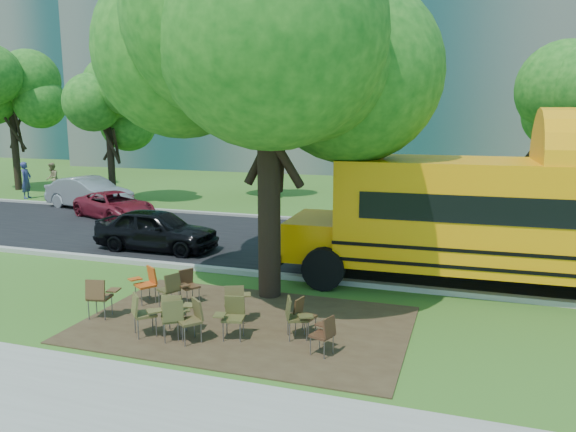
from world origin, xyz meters
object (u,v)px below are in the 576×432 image
(chair_7, at_px, (295,314))
(chair_12, at_px, (303,313))
(pedestrian_b, at_px, (52,178))
(chair_0, at_px, (100,294))
(chair_2, at_px, (174,315))
(chair_8, at_px, (171,287))
(bg_car_silver, at_px, (89,193))
(chair_5, at_px, (232,313))
(chair_1, at_px, (142,311))
(chair_3, at_px, (191,316))
(chair_10, at_px, (188,283))
(bg_car_red, at_px, (115,205))
(chair_4, at_px, (175,310))
(chair_11, at_px, (236,299))
(black_car, at_px, (157,230))
(chair_6, at_px, (325,331))
(chair_9, at_px, (147,281))
(pedestrian_a, at_px, (26,180))
(main_tree, at_px, (268,40))

(chair_7, distance_m, chair_12, 0.29)
(pedestrian_b, bearing_deg, chair_0, 9.97)
(chair_2, relative_size, chair_7, 1.00)
(chair_8, distance_m, bg_car_silver, 15.25)
(chair_5, distance_m, chair_12, 1.45)
(chair_5, bearing_deg, chair_7, -176.76)
(chair_1, distance_m, chair_3, 1.07)
(chair_10, xyz_separation_m, bg_car_red, (-8.24, 8.73, 0.07))
(chair_2, height_order, pedestrian_b, pedestrian_b)
(chair_4, height_order, chair_10, chair_4)
(chair_11, distance_m, bg_car_silver, 16.86)
(black_car, xyz_separation_m, bg_car_silver, (-7.35, 6.09, 0.05))
(chair_6, xyz_separation_m, chair_9, (-4.84, 1.54, 0.06))
(black_car, relative_size, pedestrian_a, 2.13)
(black_car, bearing_deg, pedestrian_b, 52.69)
(chair_4, distance_m, bg_car_red, 13.86)
(chair_2, height_order, chair_12, chair_2)
(chair_1, bearing_deg, main_tree, 110.73)
(chair_10, relative_size, chair_12, 1.06)
(chair_12, bearing_deg, chair_10, -94.94)
(main_tree, bearing_deg, chair_9, -151.52)
(chair_4, xyz_separation_m, chair_10, (-0.72, 1.86, -0.05))
(chair_9, bearing_deg, chair_4, 170.74)
(pedestrian_b, bearing_deg, pedestrian_a, -32.86)
(chair_11, height_order, pedestrian_a, pedestrian_a)
(chair_10, relative_size, black_car, 0.20)
(main_tree, distance_m, pedestrian_b, 22.71)
(chair_0, xyz_separation_m, pedestrian_a, (-14.81, 13.70, 0.38))
(chair_7, bearing_deg, pedestrian_a, -148.74)
(chair_1, relative_size, chair_9, 1.03)
(chair_2, height_order, black_car, black_car)
(chair_9, bearing_deg, chair_6, -163.57)
(chair_7, distance_m, black_car, 8.73)
(chair_2, xyz_separation_m, chair_5, (1.06, 0.49, -0.00))
(chair_1, xyz_separation_m, chair_5, (1.79, 0.50, -0.03))
(chair_9, xyz_separation_m, chair_12, (4.17, -0.73, -0.07))
(chair_2, xyz_separation_m, chair_12, (2.38, 1.10, -0.06))
(main_tree, bearing_deg, bg_car_red, 142.60)
(chair_7, bearing_deg, black_car, -154.33)
(chair_3, height_order, chair_8, chair_3)
(chair_1, relative_size, chair_12, 1.18)
(chair_5, relative_size, chair_6, 1.11)
(chair_0, relative_size, bg_car_red, 0.23)
(chair_8, distance_m, chair_9, 0.76)
(chair_8, distance_m, chair_12, 3.48)
(chair_8, bearing_deg, pedestrian_a, 79.05)
(chair_1, height_order, chair_6, chair_1)
(chair_9, distance_m, chair_10, 0.99)
(bg_car_red, height_order, pedestrian_b, pedestrian_b)
(bg_car_red, distance_m, pedestrian_b, 9.60)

